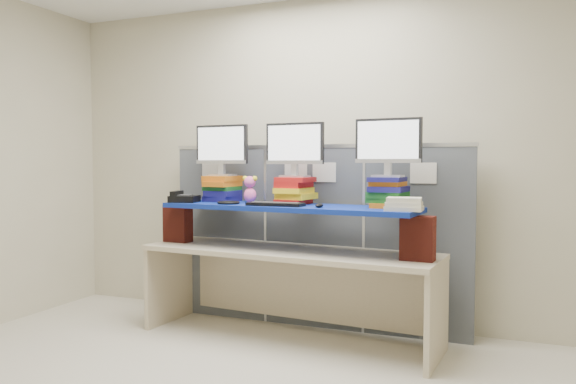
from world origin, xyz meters
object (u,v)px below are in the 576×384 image
at_px(monitor_right, 388,144).
at_px(desk_phone, 183,198).
at_px(keyboard, 276,204).
at_px(desk, 288,267).
at_px(monitor_left, 222,147).
at_px(monitor_center, 295,146).
at_px(blue_board, 288,207).

distance_m(monitor_right, desk_phone, 1.73).
bearing_deg(keyboard, desk, 67.23).
xyz_separation_m(monitor_left, monitor_right, (1.43, -0.12, 0.01)).
bearing_deg(monitor_right, monitor_center, -180.00).
xyz_separation_m(monitor_center, keyboard, (-0.06, -0.24, -0.44)).
distance_m(desk, monitor_center, 0.95).
distance_m(blue_board, monitor_right, 0.90).
bearing_deg(monitor_center, blue_board, -89.72).
bearing_deg(desk_phone, monitor_left, 29.73).
distance_m(desk, blue_board, 0.47).
height_order(monitor_center, desk_phone, monitor_center).
xyz_separation_m(blue_board, desk_phone, (-0.91, -0.05, 0.05)).
distance_m(blue_board, keyboard, 0.14).
relative_size(monitor_left, monitor_center, 1.00).
xyz_separation_m(monitor_right, keyboard, (-0.81, -0.18, -0.45)).
relative_size(desk, monitor_left, 4.84).
bearing_deg(desk, monitor_right, 8.92).
bearing_deg(monitor_right, blue_board, -171.08).
distance_m(monitor_center, monitor_right, 0.76).
relative_size(blue_board, monitor_left, 4.13).
xyz_separation_m(monitor_left, keyboard, (0.62, -0.30, -0.44)).
bearing_deg(monitor_center, monitor_right, 0.00).
relative_size(desk, monitor_right, 4.84).
bearing_deg(monitor_center, monitor_left, -180.00).
height_order(desk, keyboard, keyboard).
height_order(monitor_center, keyboard, monitor_center).
distance_m(desk, monitor_left, 1.17).
xyz_separation_m(desk, monitor_center, (0.01, 0.12, 0.94)).
xyz_separation_m(keyboard, desk_phone, (-0.86, 0.08, 0.02)).
height_order(blue_board, monitor_right, monitor_right).
relative_size(monitor_left, desk_phone, 1.91).
distance_m(monitor_left, desk_phone, 0.53).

